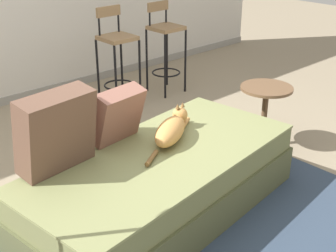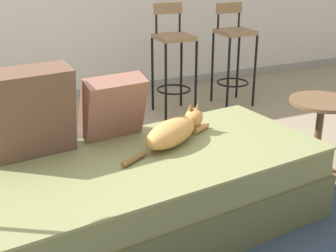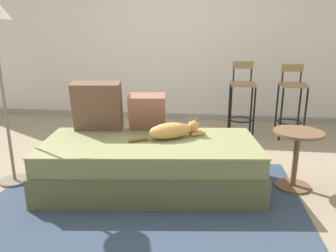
{
  "view_description": "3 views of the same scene",
  "coord_description": "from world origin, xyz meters",
  "px_view_note": "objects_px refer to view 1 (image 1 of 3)",
  "views": [
    {
      "loc": [
        -1.78,
        -2.4,
        1.88
      ],
      "look_at": [
        0.15,
        -0.3,
        0.57
      ],
      "focal_mm": 50.0,
      "sensor_mm": 36.0,
      "label": 1
    },
    {
      "loc": [
        -0.88,
        -2.53,
        1.53
      ],
      "look_at": [
        0.15,
        -0.3,
        0.57
      ],
      "focal_mm": 50.0,
      "sensor_mm": 36.0,
      "label": 2
    },
    {
      "loc": [
        0.51,
        -3.18,
        1.39
      ],
      "look_at": [
        0.15,
        -0.3,
        0.57
      ],
      "focal_mm": 35.0,
      "sensor_mm": 36.0,
      "label": 3
    }
  ],
  "objects_px": {
    "throw_pillow_corner": "(56,131)",
    "side_table": "(265,108)",
    "cat": "(171,129)",
    "throw_pillow_middle": "(117,115)",
    "bar_stool_near_window": "(117,53)",
    "couch": "(162,183)",
    "bar_stool_by_doorway": "(165,42)"
  },
  "relations": [
    {
      "from": "throw_pillow_corner",
      "to": "bar_stool_near_window",
      "type": "distance_m",
      "value": 2.14
    },
    {
      "from": "throw_pillow_corner",
      "to": "bar_stool_near_window",
      "type": "xyz_separation_m",
      "value": [
        1.55,
        1.47,
        -0.12
      ]
    },
    {
      "from": "throw_pillow_corner",
      "to": "bar_stool_near_window",
      "type": "height_order",
      "value": "bar_stool_near_window"
    },
    {
      "from": "throw_pillow_middle",
      "to": "bar_stool_near_window",
      "type": "xyz_separation_m",
      "value": [
        1.06,
        1.41,
        -0.07
      ]
    },
    {
      "from": "cat",
      "to": "bar_stool_near_window",
      "type": "relative_size",
      "value": 0.67
    },
    {
      "from": "couch",
      "to": "bar_stool_near_window",
      "type": "bearing_deg",
      "value": 61.11
    },
    {
      "from": "couch",
      "to": "cat",
      "type": "bearing_deg",
      "value": 30.47
    },
    {
      "from": "throw_pillow_corner",
      "to": "bar_stool_near_window",
      "type": "bearing_deg",
      "value": 43.54
    },
    {
      "from": "couch",
      "to": "bar_stool_near_window",
      "type": "xyz_separation_m",
      "value": [
        0.97,
        1.76,
        0.35
      ]
    },
    {
      "from": "throw_pillow_corner",
      "to": "bar_stool_near_window",
      "type": "relative_size",
      "value": 0.48
    },
    {
      "from": "throw_pillow_corner",
      "to": "bar_stool_by_doorway",
      "type": "distance_m",
      "value": 2.66
    },
    {
      "from": "cat",
      "to": "throw_pillow_corner",
      "type": "bearing_deg",
      "value": 167.52
    },
    {
      "from": "bar_stool_by_doorway",
      "to": "couch",
      "type": "bearing_deg",
      "value": -132.84
    },
    {
      "from": "cat",
      "to": "couch",
      "type": "bearing_deg",
      "value": -149.53
    },
    {
      "from": "couch",
      "to": "bar_stool_by_doorway",
      "type": "bearing_deg",
      "value": 47.16
    },
    {
      "from": "couch",
      "to": "side_table",
      "type": "distance_m",
      "value": 1.34
    },
    {
      "from": "throw_pillow_middle",
      "to": "cat",
      "type": "relative_size",
      "value": 0.56
    },
    {
      "from": "throw_pillow_middle",
      "to": "bar_stool_near_window",
      "type": "relative_size",
      "value": 0.38
    },
    {
      "from": "bar_stool_by_doorway",
      "to": "side_table",
      "type": "relative_size",
      "value": 1.81
    },
    {
      "from": "couch",
      "to": "side_table",
      "type": "bearing_deg",
      "value": 6.68
    },
    {
      "from": "cat",
      "to": "throw_pillow_middle",
      "type": "bearing_deg",
      "value": 141.42
    },
    {
      "from": "bar_stool_near_window",
      "to": "cat",
      "type": "bearing_deg",
      "value": -115.21
    },
    {
      "from": "throw_pillow_corner",
      "to": "cat",
      "type": "xyz_separation_m",
      "value": [
        0.78,
        -0.17,
        -0.17
      ]
    },
    {
      "from": "cat",
      "to": "bar_stool_near_window",
      "type": "xyz_separation_m",
      "value": [
        0.77,
        1.64,
        0.05
      ]
    },
    {
      "from": "cat",
      "to": "bar_stool_near_window",
      "type": "height_order",
      "value": "bar_stool_near_window"
    },
    {
      "from": "bar_stool_near_window",
      "to": "bar_stool_by_doorway",
      "type": "distance_m",
      "value": 0.66
    },
    {
      "from": "bar_stool_by_doorway",
      "to": "side_table",
      "type": "xyz_separation_m",
      "value": [
        -0.31,
        -1.6,
        -0.22
      ]
    },
    {
      "from": "couch",
      "to": "throw_pillow_middle",
      "type": "distance_m",
      "value": 0.55
    },
    {
      "from": "bar_stool_by_doorway",
      "to": "side_table",
      "type": "bearing_deg",
      "value": -100.83
    },
    {
      "from": "bar_stool_by_doorway",
      "to": "cat",
      "type": "bearing_deg",
      "value": -131.12
    },
    {
      "from": "throw_pillow_middle",
      "to": "bar_stool_by_doorway",
      "type": "height_order",
      "value": "bar_stool_by_doorway"
    },
    {
      "from": "throw_pillow_corner",
      "to": "side_table",
      "type": "relative_size",
      "value": 0.91
    }
  ]
}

